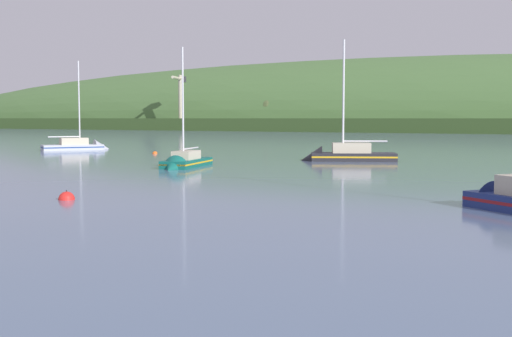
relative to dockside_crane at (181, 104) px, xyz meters
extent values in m
cube|color=#314A21|center=(87.60, 13.21, -6.49)|extent=(544.66, 95.66, 3.83)
ellipsoid|color=#476B38|center=(46.00, 34.98, -8.41)|extent=(437.78, 101.27, 47.59)
sphere|color=#4C5B33|center=(27.39, 9.40, -1.72)|extent=(8.17, 8.17, 8.17)
cube|color=#4C4C51|center=(-0.08, 0.27, -7.41)|extent=(4.24, 4.24, 2.00)
cylinder|color=#BCB293|center=(-0.08, 0.27, 1.39)|extent=(1.56, 1.56, 15.60)
cylinder|color=#BCB293|center=(1.12, -3.98, 7.94)|extent=(3.83, 10.85, 0.86)
cube|color=#333338|center=(-0.62, 2.18, 7.94)|extent=(2.58, 2.29, 1.87)
cube|color=#ADB2BC|center=(52.54, -116.76, -8.34)|extent=(6.48, 7.08, 1.19)
cone|color=#ADB2BC|center=(54.83, -114.02, -8.34)|extent=(2.98, 2.91, 2.40)
cube|color=navy|center=(52.54, -116.76, -8.04)|extent=(6.50, 7.10, 0.13)
cube|color=#BCB299|center=(52.66, -116.62, -7.33)|extent=(3.36, 3.55, 0.82)
cylinder|color=silver|center=(53.11, -116.07, -2.68)|extent=(0.17, 0.17, 10.13)
cylinder|color=silver|center=(51.92, -117.51, -6.77)|extent=(2.50, 2.97, 0.14)
cube|color=#0F564C|center=(78.55, -134.51, -8.40)|extent=(3.12, 6.70, 1.19)
cone|color=#0F564C|center=(79.04, -137.70, -8.40)|extent=(2.29, 1.91, 2.07)
cube|color=gold|center=(78.55, -134.51, -8.08)|extent=(3.14, 6.70, 0.12)
cube|color=#BCB299|center=(78.57, -134.67, -7.47)|extent=(1.90, 3.09, 0.68)
cylinder|color=silver|center=(78.67, -135.31, -3.39)|extent=(0.15, 0.15, 8.82)
cylinder|color=silver|center=(78.41, -133.64, -6.98)|extent=(0.64, 3.36, 0.12)
cone|color=navy|center=(101.97, -149.24, -8.27)|extent=(2.45, 2.49, 2.02)
cube|color=#232328|center=(89.00, -122.38, -8.38)|extent=(8.10, 5.15, 1.40)
cone|color=#232328|center=(85.41, -123.64, -8.38)|extent=(2.68, 3.15, 2.68)
cube|color=gold|center=(89.00, -122.38, -8.01)|extent=(8.11, 5.18, 0.15)
cube|color=#BCB299|center=(88.82, -122.44, -7.22)|extent=(3.86, 2.92, 0.91)
cylinder|color=silver|center=(88.10, -122.70, -2.57)|extent=(0.20, 0.20, 10.21)
cylinder|color=silver|center=(89.99, -122.03, -6.62)|extent=(3.82, 1.47, 0.16)
sphere|color=#EA5B19|center=(66.02, -119.54, -8.41)|extent=(0.55, 0.55, 0.55)
cylinder|color=black|center=(66.02, -119.54, -8.09)|extent=(0.04, 0.04, 0.08)
sphere|color=red|center=(83.70, -155.18, -8.41)|extent=(0.78, 0.78, 0.78)
cylinder|color=black|center=(83.70, -155.18, -7.98)|extent=(0.04, 0.04, 0.08)
camera|label=1|loc=(104.12, -179.52, -4.53)|focal=45.12mm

